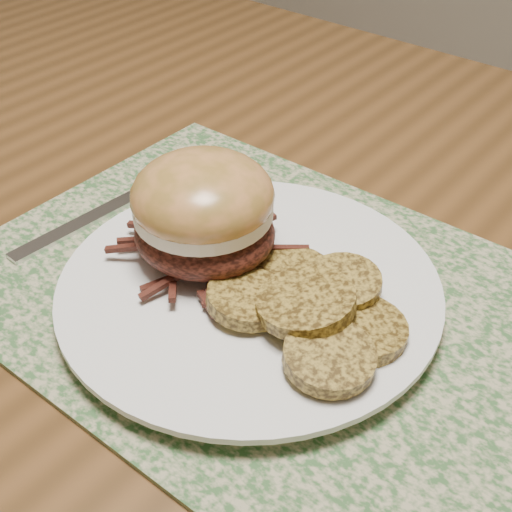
{
  "coord_description": "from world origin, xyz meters",
  "views": [
    {
      "loc": [
        0.23,
        -0.37,
        1.1
      ],
      "look_at": [
        -0.02,
        -0.06,
        0.79
      ],
      "focal_mm": 50.0,
      "sensor_mm": 36.0,
      "label": 1
    }
  ],
  "objects_px": {
    "pork_sandwich": "(203,211)",
    "dinner_plate": "(249,291)",
    "dining_table": "(322,342)",
    "fork": "(105,211)"
  },
  "relations": [
    {
      "from": "dinner_plate",
      "to": "fork",
      "type": "bearing_deg",
      "value": 176.88
    },
    {
      "from": "dinner_plate",
      "to": "fork",
      "type": "xyz_separation_m",
      "value": [
        -0.17,
        0.01,
        -0.01
      ]
    },
    {
      "from": "dining_table",
      "to": "fork",
      "type": "xyz_separation_m",
      "value": [
        -0.19,
        -0.06,
        0.09
      ]
    },
    {
      "from": "dinner_plate",
      "to": "pork_sandwich",
      "type": "distance_m",
      "value": 0.07
    },
    {
      "from": "dining_table",
      "to": "dinner_plate",
      "type": "height_order",
      "value": "dinner_plate"
    },
    {
      "from": "pork_sandwich",
      "to": "dinner_plate",
      "type": "bearing_deg",
      "value": -0.66
    },
    {
      "from": "dining_table",
      "to": "pork_sandwich",
      "type": "distance_m",
      "value": 0.17
    },
    {
      "from": "fork",
      "to": "dining_table",
      "type": "bearing_deg",
      "value": 21.58
    },
    {
      "from": "dinner_plate",
      "to": "pork_sandwich",
      "type": "height_order",
      "value": "pork_sandwich"
    },
    {
      "from": "dining_table",
      "to": "dinner_plate",
      "type": "xyz_separation_m",
      "value": [
        -0.02,
        -0.07,
        0.09
      ]
    }
  ]
}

